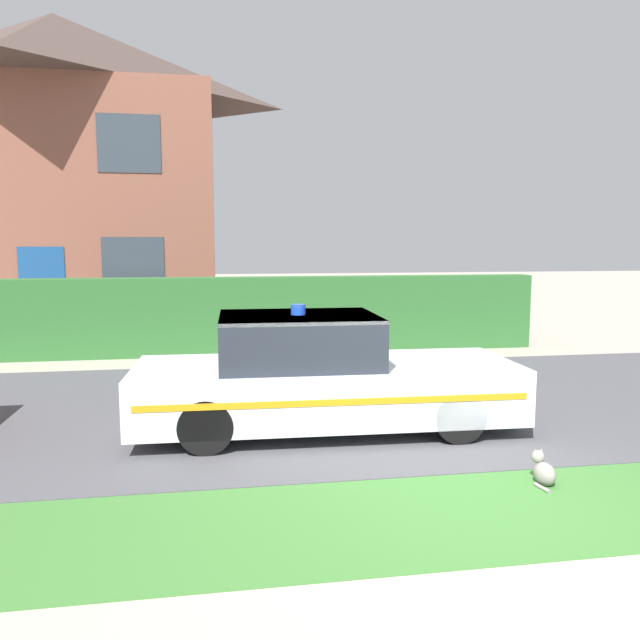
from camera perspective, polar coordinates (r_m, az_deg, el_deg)
The scene contains 7 objects.
ground_plane at distance 5.63m, azimuth 13.95°, elevation -15.91°, with size 80.00×80.00×0.00m, color #A89E8E.
road_strip at distance 8.73m, azimuth 4.88°, elevation -7.38°, with size 28.00×5.62×0.01m, color #4C4C51.
lawn_verge at distance 5.47m, azimuth 14.80°, elevation -16.62°, with size 28.00×1.66×0.01m, color #3D7533.
garden_hedge at distance 12.44m, azimuth -3.70°, elevation 0.47°, with size 10.47×0.51×1.52m, color #2D662D.
police_car at distance 7.27m, azimuth -0.06°, elevation -5.25°, with size 4.43×1.72×1.47m.
cat at distance 6.15m, azimuth 19.71°, elevation -12.86°, with size 0.21×0.36×0.31m.
house_left at distance 18.86m, azimuth -22.71°, elevation 12.65°, with size 8.66×7.00×8.23m.
Camera 1 is at (-2.12, -4.74, 2.18)m, focal length 35.00 mm.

